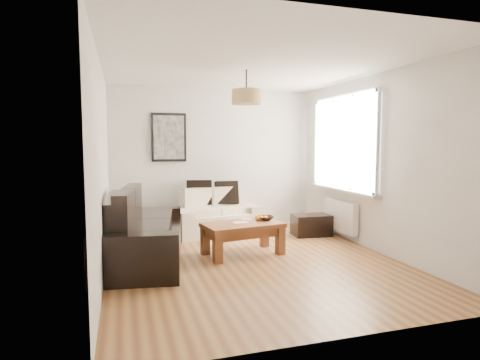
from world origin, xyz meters
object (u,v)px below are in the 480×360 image
object	(u,v)px
coffee_table	(243,239)
ottoman	(311,225)
sofa_leather	(142,229)
loveseat_cream	(215,212)

from	to	relation	value
coffee_table	ottoman	xyz separation A→B (m)	(1.49, 0.79, -0.05)
sofa_leather	ottoman	size ratio (longest dim) A/B	3.25
sofa_leather	ottoman	bearing A→B (deg)	-67.34
loveseat_cream	ottoman	xyz separation A→B (m)	(1.57, -0.65, -0.19)
sofa_leather	loveseat_cream	bearing A→B (deg)	-35.17
loveseat_cream	coffee_table	xyz separation A→B (m)	(0.08, -1.44, -0.14)
loveseat_cream	ottoman	world-z (taller)	loveseat_cream
ottoman	loveseat_cream	bearing A→B (deg)	157.50
sofa_leather	coffee_table	bearing A→B (deg)	-84.17
loveseat_cream	ottoman	bearing A→B (deg)	-33.38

